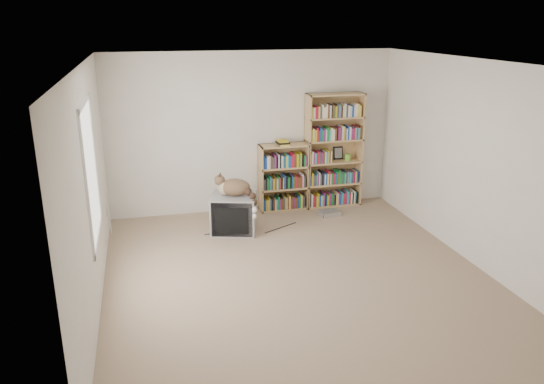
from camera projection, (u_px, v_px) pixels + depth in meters
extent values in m
cube|color=#9C846A|center=(297.00, 276.00, 6.37)|extent=(4.50, 5.00, 0.01)
cube|color=silver|center=(253.00, 133.00, 8.29)|extent=(4.50, 0.02, 2.50)
cube|color=silver|center=(403.00, 275.00, 3.67)|extent=(4.50, 0.02, 2.50)
cube|color=silver|center=(90.00, 191.00, 5.46)|extent=(0.02, 5.00, 2.50)
cube|color=silver|center=(474.00, 164.00, 6.50)|extent=(0.02, 5.00, 2.50)
cube|color=white|center=(301.00, 63.00, 5.59)|extent=(4.50, 5.00, 0.02)
cube|color=white|center=(91.00, 172.00, 5.60)|extent=(0.02, 1.22, 1.52)
cube|color=gray|center=(234.00, 213.00, 7.65)|extent=(0.76, 0.72, 0.55)
cube|color=black|center=(232.00, 220.00, 7.39)|extent=(0.56, 0.19, 0.50)
cube|color=black|center=(232.00, 221.00, 7.38)|extent=(0.45, 0.14, 0.38)
cube|color=black|center=(235.00, 211.00, 7.77)|extent=(0.45, 0.41, 0.33)
ellipsoid|color=#342515|center=(235.00, 187.00, 7.52)|extent=(0.51, 0.41, 0.24)
ellipsoid|color=#342515|center=(243.00, 188.00, 7.52)|extent=(0.26, 0.27, 0.18)
ellipsoid|color=tan|center=(224.00, 188.00, 7.52)|extent=(0.21, 0.21, 0.20)
ellipsoid|color=#342515|center=(220.00, 180.00, 7.49)|extent=(0.19, 0.19, 0.15)
sphere|color=beige|center=(215.00, 182.00, 7.50)|extent=(0.08, 0.08, 0.06)
cone|color=black|center=(219.00, 176.00, 7.44)|extent=(0.08, 0.08, 0.08)
cone|color=black|center=(220.00, 174.00, 7.52)|extent=(0.08, 0.08, 0.08)
cube|color=tan|center=(307.00, 152.00, 8.44)|extent=(0.02, 0.30, 1.84)
cube|color=tan|center=(359.00, 149.00, 8.64)|extent=(0.02, 0.30, 1.84)
cube|color=tan|center=(331.00, 149.00, 8.67)|extent=(0.92, 0.03, 1.84)
cube|color=tan|center=(336.00, 94.00, 8.26)|extent=(0.92, 0.30, 0.02)
cube|color=tan|center=(332.00, 204.00, 8.82)|extent=(0.92, 0.30, 0.03)
cube|color=tan|center=(332.00, 183.00, 8.71)|extent=(0.92, 0.30, 0.03)
cube|color=tan|center=(333.00, 162.00, 8.60)|extent=(0.92, 0.30, 0.02)
cube|color=tan|center=(334.00, 140.00, 8.48)|extent=(0.92, 0.30, 0.02)
cube|color=tan|center=(335.00, 117.00, 8.37)|extent=(0.92, 0.30, 0.02)
cube|color=#AE1731|center=(332.00, 198.00, 8.79)|extent=(0.84, 0.24, 0.19)
cube|color=#173D97|center=(333.00, 177.00, 8.68)|extent=(0.84, 0.24, 0.19)
cube|color=#14752F|center=(333.00, 155.00, 8.56)|extent=(0.84, 0.24, 0.19)
cube|color=beige|center=(334.00, 133.00, 8.45)|extent=(0.84, 0.24, 0.19)
cube|color=black|center=(335.00, 111.00, 8.34)|extent=(0.84, 0.24, 0.19)
cube|color=tan|center=(261.00, 179.00, 8.38)|extent=(0.02, 0.30, 1.07)
cube|color=tan|center=(306.00, 176.00, 8.55)|extent=(0.02, 0.30, 1.07)
cube|color=tan|center=(281.00, 175.00, 8.59)|extent=(0.78, 0.03, 1.07)
cube|color=tan|center=(284.00, 145.00, 8.31)|extent=(0.78, 0.30, 0.02)
cube|color=tan|center=(283.00, 208.00, 8.63)|extent=(0.78, 0.30, 0.03)
cube|color=tan|center=(284.00, 188.00, 8.52)|extent=(0.78, 0.30, 0.03)
cube|color=tan|center=(284.00, 167.00, 8.41)|extent=(0.78, 0.30, 0.02)
cube|color=#AE1731|center=(283.00, 202.00, 8.60)|extent=(0.70, 0.24, 0.19)
cube|color=#173D97|center=(284.00, 181.00, 8.49)|extent=(0.70, 0.24, 0.19)
cube|color=#14752F|center=(284.00, 160.00, 8.38)|extent=(0.70, 0.24, 0.19)
cube|color=#AE1731|center=(283.00, 142.00, 8.27)|extent=(0.19, 0.25, 0.08)
cylinder|color=#68C438|center=(347.00, 157.00, 8.63)|extent=(0.09, 0.09, 0.10)
cube|color=black|center=(338.00, 153.00, 8.68)|extent=(0.16, 0.05, 0.21)
cube|color=#ACADB1|center=(329.00, 213.00, 8.33)|extent=(0.34, 0.26, 0.07)
cube|color=silver|center=(108.00, 212.00, 7.55)|extent=(0.01, 0.08, 0.13)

